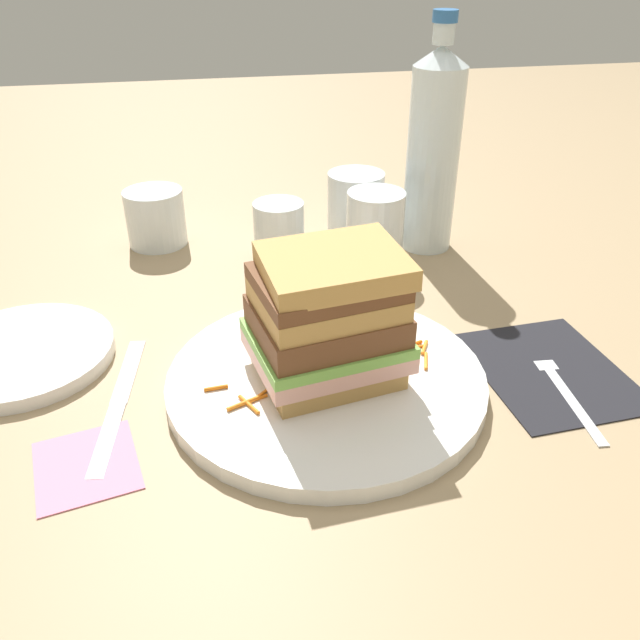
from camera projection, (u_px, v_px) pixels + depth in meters
The scene contains 28 objects.
ground_plane at pixel (316, 382), 0.62m from camera, with size 3.00×3.00×0.00m, color #9E8460.
main_plate at pixel (326, 380), 0.61m from camera, with size 0.30×0.30×0.02m, color white.
sandwich at pixel (327, 318), 0.57m from camera, with size 0.15×0.13×0.12m.
carrot_shred_0 at pixel (255, 400), 0.57m from camera, with size 0.00×0.00×0.02m, color orange.
carrot_shred_1 at pixel (244, 403), 0.56m from camera, with size 0.00×0.00×0.03m, color orange.
carrot_shred_2 at pixel (216, 388), 0.58m from camera, with size 0.00×0.00×0.02m, color orange.
carrot_shred_3 at pixel (249, 405), 0.56m from camera, with size 0.00×0.00×0.03m, color orange.
carrot_shred_4 at pixel (259, 395), 0.57m from camera, with size 0.00×0.00×0.03m, color orange.
carrot_shred_5 at pixel (398, 358), 0.62m from camera, with size 0.00×0.00×0.03m, color orange.
carrot_shred_6 at pixel (412, 344), 0.64m from camera, with size 0.00×0.00×0.02m, color orange.
carrot_shred_7 at pixel (403, 357), 0.62m from camera, with size 0.00×0.00×0.02m, color orange.
carrot_shred_8 at pixel (416, 346), 0.64m from camera, with size 0.00×0.00×0.02m, color orange.
carrot_shred_9 at pixel (424, 347), 0.64m from camera, with size 0.00×0.00×0.02m, color orange.
carrot_shred_10 at pixel (399, 363), 0.62m from camera, with size 0.00×0.00×0.03m, color orange.
carrot_shred_11 at pixel (391, 363), 0.62m from camera, with size 0.00×0.00×0.03m, color orange.
carrot_shred_12 at pixel (426, 361), 0.62m from camera, with size 0.00×0.00×0.03m, color orange.
carrot_shred_13 at pixel (401, 359), 0.62m from camera, with size 0.00×0.00×0.02m, color orange.
carrot_shred_14 at pixel (405, 363), 0.62m from camera, with size 0.00×0.00×0.02m, color orange.
napkin_dark at pixel (550, 370), 0.63m from camera, with size 0.14×0.17×0.00m, color black.
fork at pixel (560, 381), 0.61m from camera, with size 0.03×0.17×0.00m.
knife at pixel (118, 404), 0.59m from camera, with size 0.04×0.20×0.00m.
juice_glass at pixel (375, 237), 0.81m from camera, with size 0.07×0.07×0.10m.
water_bottle at pixel (433, 150), 0.82m from camera, with size 0.07×0.07×0.29m.
empty_tumbler_0 at pixel (279, 230), 0.84m from camera, with size 0.07×0.07×0.07m, color silver.
empty_tumbler_1 at pixel (156, 217), 0.87m from camera, with size 0.08×0.08×0.08m, color silver.
empty_tumbler_2 at pixel (355, 204), 0.90m from camera, with size 0.08×0.08×0.09m, color silver.
side_plate at pixel (22, 354), 0.65m from camera, with size 0.18×0.18×0.01m, color white.
napkin_pink at pixel (86, 465), 0.52m from camera, with size 0.08×0.09×0.00m, color pink.
Camera 1 is at (-0.09, -0.49, 0.37)m, focal length 36.46 mm.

